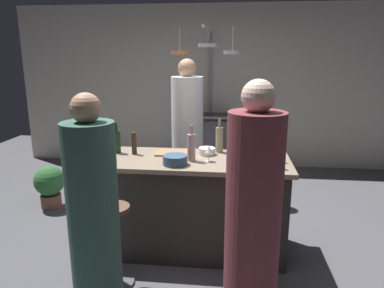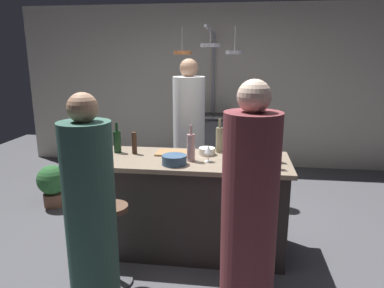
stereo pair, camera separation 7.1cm
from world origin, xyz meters
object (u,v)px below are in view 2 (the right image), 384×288
(mixing_bowl_ceramic, at_px, (207,151))
(mixing_bowl_wooden, at_px, (247,151))
(wine_glass_by_chef, at_px, (104,145))
(mixing_bowl_blue, at_px, (174,160))
(guest_left, at_px, (91,221))
(wine_glass_near_left_guest, at_px, (272,144))
(wine_bottle_amber, at_px, (271,153))
(pepper_mill, at_px, (134,143))
(wine_bottle_white, at_px, (220,139))
(wine_bottle_red, at_px, (117,141))
(bar_stool_left, at_px, (113,241))
(wine_bottle_green, at_px, (272,148))
(stove_range, at_px, (211,143))
(cutting_board, at_px, (173,153))
(chef, at_px, (189,140))
(bar_stool_right, at_px, (245,250))
(guest_right, at_px, (249,222))
(wine_bottle_rose, at_px, (191,147))
(wine_glass_near_right_guest, at_px, (208,150))
(potted_plant, at_px, (52,183))

(mixing_bowl_ceramic, xyz_separation_m, mixing_bowl_wooden, (0.38, 0.04, 0.00))
(wine_glass_by_chef, relative_size, mixing_bowl_blue, 0.69)
(guest_left, xyz_separation_m, wine_glass_by_chef, (-0.29, 1.00, 0.27))
(wine_glass_near_left_guest, bearing_deg, wine_bottle_amber, -96.75)
(guest_left, height_order, pepper_mill, guest_left)
(wine_bottle_amber, distance_m, mixing_bowl_blue, 0.81)
(pepper_mill, xyz_separation_m, wine_bottle_white, (0.80, 0.16, 0.02))
(wine_bottle_red, xyz_separation_m, mixing_bowl_wooden, (1.24, 0.07, -0.07))
(bar_stool_left, relative_size, wine_bottle_green, 2.19)
(stove_range, relative_size, wine_glass_by_chef, 6.10)
(stove_range, height_order, cutting_board, cutting_board)
(chef, bearing_deg, wine_bottle_amber, -54.87)
(stove_range, bearing_deg, wine_glass_by_chef, -108.27)
(bar_stool_right, bearing_deg, guest_right, -89.31)
(bar_stool_right, bearing_deg, cutting_board, 132.20)
(guest_right, height_order, wine_bottle_rose, guest_right)
(wine_bottle_rose, relative_size, mixing_bowl_wooden, 1.68)
(wine_bottle_red, height_order, wine_glass_by_chef, wine_bottle_red)
(mixing_bowl_blue, bearing_deg, pepper_mill, 146.64)
(stove_range, bearing_deg, chef, -96.39)
(wine_glass_near_left_guest, bearing_deg, wine_bottle_rose, -157.07)
(wine_bottle_green, xyz_separation_m, wine_glass_near_right_guest, (-0.55, -0.09, -0.01))
(wine_glass_by_chef, bearing_deg, cutting_board, 12.87)
(guest_right, relative_size, cutting_board, 5.26)
(wine_bottle_amber, distance_m, wine_glass_near_right_guest, 0.54)
(chef, bearing_deg, mixing_bowl_blue, -87.65)
(wine_bottle_amber, bearing_deg, wine_bottle_red, 168.31)
(wine_bottle_red, distance_m, wine_glass_near_left_guest, 1.48)
(guest_left, height_order, mixing_bowl_wooden, guest_left)
(cutting_board, height_order, mixing_bowl_wooden, mixing_bowl_wooden)
(wine_bottle_red, relative_size, wine_bottle_green, 0.95)
(mixing_bowl_ceramic, bearing_deg, mixing_bowl_wooden, 5.44)
(cutting_board, xyz_separation_m, wine_glass_near_left_guest, (0.93, 0.11, 0.10))
(cutting_board, distance_m, wine_bottle_amber, 0.94)
(wine_bottle_red, xyz_separation_m, wine_glass_by_chef, (-0.09, -0.12, -0.01))
(bar_stool_right, height_order, guest_left, guest_left)
(potted_plant, relative_size, wine_bottle_green, 1.68)
(guest_right, height_order, cutting_board, guest_right)
(guest_left, bearing_deg, stove_range, 81.40)
(cutting_board, bearing_deg, chef, 88.74)
(wine_glass_near_left_guest, xyz_separation_m, mixing_bowl_blue, (-0.86, -0.44, -0.06))
(chef, bearing_deg, wine_glass_by_chef, -121.89)
(bar_stool_right, xyz_separation_m, mixing_bowl_wooden, (0.01, 0.81, 0.56))
(wine_bottle_white, bearing_deg, guest_right, -77.81)
(bar_stool_right, xyz_separation_m, wine_bottle_red, (-1.23, 0.74, 0.64))
(bar_stool_left, xyz_separation_m, potted_plant, (-1.28, 1.38, -0.08))
(bar_stool_right, bearing_deg, pepper_mill, 146.01)
(guest_right, relative_size, wine_bottle_white, 5.14)
(wine_glass_near_right_guest, bearing_deg, wine_bottle_rose, 177.48)
(wine_bottle_white, bearing_deg, wine_glass_by_chef, -166.26)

